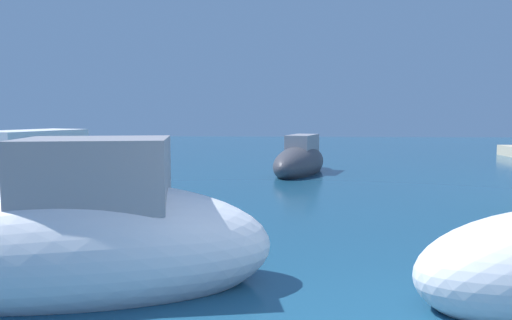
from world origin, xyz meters
name	(u,v)px	position (x,y,z in m)	size (l,w,h in m)	color
moored_boat_0	(67,243)	(-3.35, 1.76, 0.57)	(5.35, 2.84, 2.23)	white
moored_boat_1	(47,167)	(-7.70, 9.77, 0.58)	(4.12, 6.60, 2.06)	#1E479E
moored_boat_3	(300,161)	(-0.30, 13.51, 0.42)	(2.58, 4.48, 1.64)	#3F3F47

